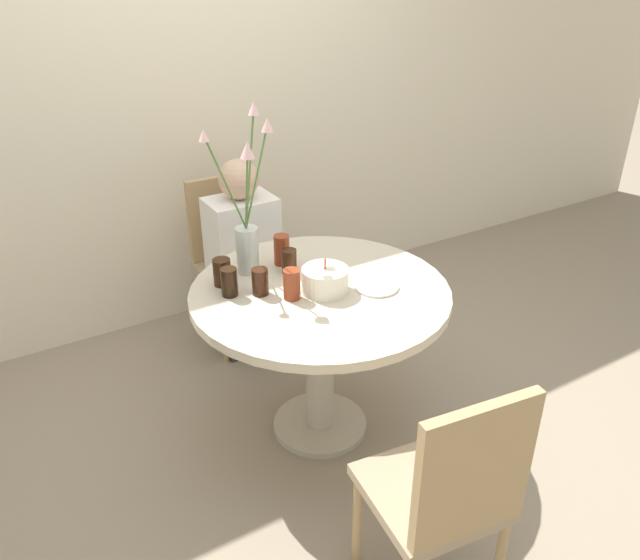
{
  "coord_description": "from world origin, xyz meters",
  "views": [
    {
      "loc": [
        -1.16,
        -1.92,
        1.95
      ],
      "look_at": [
        0.0,
        0.0,
        0.77
      ],
      "focal_mm": 35.0,
      "sensor_mm": 36.0,
      "label": 1
    }
  ],
  "objects": [
    {
      "name": "drink_glass_1",
      "position": [
        -0.34,
        0.14,
        0.79
      ],
      "size": [
        0.07,
        0.07,
        0.12
      ],
      "color": "black",
      "rests_on": "dining_table"
    },
    {
      "name": "drink_glass_2",
      "position": [
        -0.04,
        0.19,
        0.78
      ],
      "size": [
        0.06,
        0.06,
        0.11
      ],
      "color": "#33190C",
      "rests_on": "dining_table"
    },
    {
      "name": "chair_near_front",
      "position": [
        0.02,
        0.95,
        0.51
      ],
      "size": [
        0.41,
        0.41,
        0.9
      ],
      "rotation": [
        0.0,
        0.0,
        -0.02
      ],
      "color": "#9E896B",
      "rests_on": "ground_plane"
    },
    {
      "name": "person_guest",
      "position": [
        0.01,
        0.79,
        0.5
      ],
      "size": [
        0.34,
        0.24,
        1.06
      ],
      "color": "#383333",
      "rests_on": "ground_plane"
    },
    {
      "name": "flower_vase",
      "position": [
        -0.18,
        0.28,
        0.94
      ],
      "size": [
        0.32,
        0.23,
        0.72
      ],
      "color": "silver",
      "rests_on": "dining_table"
    },
    {
      "name": "drink_glass_4",
      "position": [
        -0.02,
        0.29,
        0.79
      ],
      "size": [
        0.07,
        0.07,
        0.13
      ],
      "color": "maroon",
      "rests_on": "dining_table"
    },
    {
      "name": "dining_table",
      "position": [
        0.0,
        0.0,
        0.59
      ],
      "size": [
        1.07,
        1.07,
        0.73
      ],
      "color": "beige",
      "rests_on": "ground_plane"
    },
    {
      "name": "wall_back",
      "position": [
        0.0,
        1.35,
        1.3
      ],
      "size": [
        8.0,
        0.05,
        2.6
      ],
      "color": "beige",
      "rests_on": "ground_plane"
    },
    {
      "name": "ground_plane",
      "position": [
        0.0,
        0.0,
        0.0
      ],
      "size": [
        16.0,
        16.0,
        0.0
      ],
      "primitive_type": "plane",
      "color": "gray"
    },
    {
      "name": "drink_glass_5",
      "position": [
        -0.33,
        0.24,
        0.78
      ],
      "size": [
        0.07,
        0.07,
        0.11
      ],
      "color": "#33190C",
      "rests_on": "dining_table"
    },
    {
      "name": "drink_glass_3",
      "position": [
        -0.23,
        0.09,
        0.78
      ],
      "size": [
        0.07,
        0.07,
        0.11
      ],
      "color": "#33190C",
      "rests_on": "dining_table"
    },
    {
      "name": "drink_glass_0",
      "position": [
        -0.14,
        -0.01,
        0.79
      ],
      "size": [
        0.07,
        0.07,
        0.13
      ],
      "color": "maroon",
      "rests_on": "dining_table"
    },
    {
      "name": "side_plate",
      "position": [
        0.2,
        -0.11,
        0.73
      ],
      "size": [
        0.18,
        0.18,
        0.01
      ],
      "color": "silver",
      "rests_on": "dining_table"
    },
    {
      "name": "birthday_cake",
      "position": [
        0.01,
        -0.03,
        0.78
      ],
      "size": [
        0.19,
        0.19,
        0.15
      ],
      "color": "white",
      "rests_on": "dining_table"
    },
    {
      "name": "chair_right_flank",
      "position": [
        -0.12,
        -0.94,
        0.51
      ],
      "size": [
        0.45,
        0.45,
        0.9
      ],
      "rotation": [
        0.0,
        0.0,
        3.02
      ],
      "color": "#9E896B",
      "rests_on": "ground_plane"
    }
  ]
}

